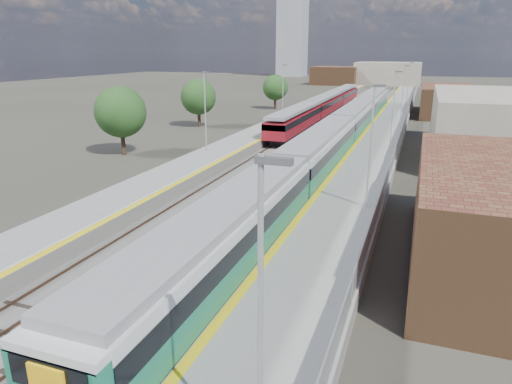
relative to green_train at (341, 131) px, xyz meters
The scene contains 12 objects.
ground 8.11m from the green_train, 101.11° to the left, with size 320.00×320.00×0.00m, color #47443A.
ballast_bed 11.04m from the green_train, 110.30° to the left, with size 10.50×155.00×0.06m, color #565451.
tracks 12.42m from the green_train, 104.94° to the left, with size 8.96×160.00×0.17m.
platform_right 10.95m from the green_train, 69.53° to the left, with size 4.70×155.00×8.52m.
platform_left 14.73m from the green_train, 136.17° to the left, with size 4.30×155.00×8.52m.
buildings 98.57m from the green_train, 101.52° to the left, with size 72.00×185.50×40.00m.
green_train is the anchor object (origin of this frame).
red_train 26.87m from the green_train, 105.10° to the left, with size 2.71×55.08×3.43m.
tree_a 22.86m from the green_train, 156.89° to the right, with size 5.19×5.19×7.03m.
tree_b 24.07m from the green_train, 155.05° to the left, with size 4.93×4.93×6.69m.
tree_c 38.11m from the green_train, 118.04° to the left, with size 4.63×4.63×6.27m.
tree_d 27.81m from the green_train, 48.85° to the left, with size 4.29×4.29×5.81m.
Camera 1 is at (9.27, -5.66, 10.31)m, focal length 32.00 mm.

